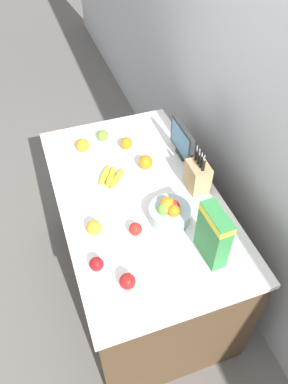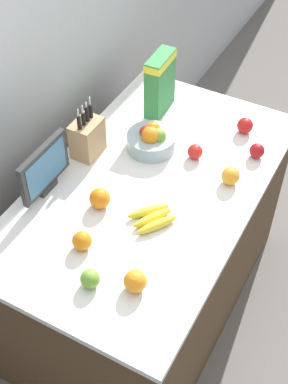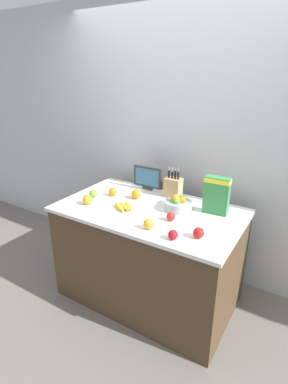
{
  "view_description": "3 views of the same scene",
  "coord_description": "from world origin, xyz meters",
  "px_view_note": "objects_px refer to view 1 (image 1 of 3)",
  "views": [
    {
      "loc": [
        1.37,
        -0.44,
        2.43
      ],
      "look_at": [
        0.03,
        0.03,
        0.94
      ],
      "focal_mm": 35.0,
      "sensor_mm": 36.0,
      "label": 1
    },
    {
      "loc": [
        -1.43,
        -0.75,
        2.49
      ],
      "look_at": [
        -0.09,
        -0.02,
        0.93
      ],
      "focal_mm": 50.0,
      "sensor_mm": 36.0,
      "label": 2
    },
    {
      "loc": [
        1.14,
        -1.92,
        1.93
      ],
      "look_at": [
        -0.07,
        0.03,
        1.01
      ],
      "focal_mm": 28.0,
      "sensor_mm": 36.0,
      "label": 3
    }
  ],
  "objects_px": {
    "apple_leftmost": "(103,135)",
    "knife_block": "(198,176)",
    "orange_mid_left": "(126,143)",
    "orange_front_left": "(146,162)",
    "fruit_bowl": "(169,212)",
    "apple_near_bananas": "(127,281)",
    "cereal_box": "(213,233)",
    "orange_near_bowl": "(94,227)",
    "apple_by_knife_block": "(96,264)",
    "apple_rightmost": "(135,229)",
    "orange_by_cereal": "(83,145)",
    "small_monitor": "(182,141)",
    "banana_bunch": "(111,177)"
  },
  "relations": [
    {
      "from": "small_monitor",
      "to": "orange_front_left",
      "type": "bearing_deg",
      "value": -83.66
    },
    {
      "from": "fruit_bowl",
      "to": "banana_bunch",
      "type": "height_order",
      "value": "fruit_bowl"
    },
    {
      "from": "apple_near_bananas",
      "to": "orange_front_left",
      "type": "height_order",
      "value": "orange_front_left"
    },
    {
      "from": "small_monitor",
      "to": "orange_by_cereal",
      "type": "bearing_deg",
      "value": -114.38
    },
    {
      "from": "apple_by_knife_block",
      "to": "orange_mid_left",
      "type": "xyz_separation_m",
      "value": [
        -0.81,
        0.4,
        0.0
      ]
    },
    {
      "from": "small_monitor",
      "to": "apple_rightmost",
      "type": "height_order",
      "value": "small_monitor"
    },
    {
      "from": "orange_mid_left",
      "to": "orange_front_left",
      "type": "xyz_separation_m",
      "value": [
        0.22,
        0.05,
        0.0
      ]
    },
    {
      "from": "orange_near_bowl",
      "to": "orange_mid_left",
      "type": "relative_size",
      "value": 1.04
    },
    {
      "from": "banana_bunch",
      "to": "apple_near_bananas",
      "type": "relative_size",
      "value": 2.77
    },
    {
      "from": "fruit_bowl",
      "to": "orange_mid_left",
      "type": "height_order",
      "value": "fruit_bowl"
    },
    {
      "from": "fruit_bowl",
      "to": "orange_by_cereal",
      "type": "distance_m",
      "value": 0.76
    },
    {
      "from": "fruit_bowl",
      "to": "orange_front_left",
      "type": "distance_m",
      "value": 0.42
    },
    {
      "from": "fruit_bowl",
      "to": "apple_leftmost",
      "type": "xyz_separation_m",
      "value": [
        -0.76,
        -0.16,
        -0.02
      ]
    },
    {
      "from": "apple_by_knife_block",
      "to": "apple_near_bananas",
      "type": "relative_size",
      "value": 0.9
    },
    {
      "from": "apple_near_bananas",
      "to": "orange_front_left",
      "type": "bearing_deg",
      "value": 154.63
    },
    {
      "from": "orange_mid_left",
      "to": "knife_block",
      "type": "bearing_deg",
      "value": 30.28
    },
    {
      "from": "knife_block",
      "to": "apple_rightmost",
      "type": "relative_size",
      "value": 4.07
    },
    {
      "from": "cereal_box",
      "to": "orange_near_bowl",
      "type": "bearing_deg",
      "value": -124.38
    },
    {
      "from": "small_monitor",
      "to": "orange_near_bowl",
      "type": "distance_m",
      "value": 0.77
    },
    {
      "from": "orange_front_left",
      "to": "fruit_bowl",
      "type": "bearing_deg",
      "value": -2.1
    },
    {
      "from": "orange_mid_left",
      "to": "orange_by_cereal",
      "type": "bearing_deg",
      "value": -103.91
    },
    {
      "from": "cereal_box",
      "to": "orange_by_cereal",
      "type": "height_order",
      "value": "cereal_box"
    },
    {
      "from": "banana_bunch",
      "to": "orange_near_bowl",
      "type": "height_order",
      "value": "orange_near_bowl"
    },
    {
      "from": "orange_by_cereal",
      "to": "orange_front_left",
      "type": "distance_m",
      "value": 0.43
    },
    {
      "from": "orange_near_bowl",
      "to": "orange_mid_left",
      "type": "xyz_separation_m",
      "value": [
        -0.59,
        0.36,
        -0.0
      ]
    },
    {
      "from": "cereal_box",
      "to": "apple_rightmost",
      "type": "xyz_separation_m",
      "value": [
        -0.24,
        -0.3,
        -0.13
      ]
    },
    {
      "from": "apple_rightmost",
      "to": "orange_near_bowl",
      "type": "height_order",
      "value": "orange_near_bowl"
    },
    {
      "from": "apple_rightmost",
      "to": "orange_near_bowl",
      "type": "relative_size",
      "value": 0.86
    },
    {
      "from": "cereal_box",
      "to": "apple_near_bananas",
      "type": "relative_size",
      "value": 3.95
    },
    {
      "from": "small_monitor",
      "to": "cereal_box",
      "type": "bearing_deg",
      "value": -12.08
    },
    {
      "from": "cereal_box",
      "to": "orange_mid_left",
      "type": "xyz_separation_m",
      "value": [
        -0.91,
        -0.14,
        -0.13
      ]
    },
    {
      "from": "apple_leftmost",
      "to": "apple_near_bananas",
      "type": "relative_size",
      "value": 0.95
    },
    {
      "from": "banana_bunch",
      "to": "apple_by_knife_block",
      "type": "bearing_deg",
      "value": -22.08
    },
    {
      "from": "banana_bunch",
      "to": "orange_front_left",
      "type": "bearing_deg",
      "value": 97.24
    },
    {
      "from": "apple_near_bananas",
      "to": "orange_mid_left",
      "type": "xyz_separation_m",
      "value": [
        -0.94,
        0.29,
        0.0
      ]
    },
    {
      "from": "knife_block",
      "to": "apple_by_knife_block",
      "type": "relative_size",
      "value": 4.04
    },
    {
      "from": "fruit_bowl",
      "to": "orange_near_bowl",
      "type": "relative_size",
      "value": 2.79
    },
    {
      "from": "orange_mid_left",
      "to": "orange_front_left",
      "type": "bearing_deg",
      "value": 14.26
    },
    {
      "from": "small_monitor",
      "to": "orange_by_cereal",
      "type": "xyz_separation_m",
      "value": [
        -0.25,
        -0.56,
        -0.08
      ]
    },
    {
      "from": "apple_near_bananas",
      "to": "apple_rightmost",
      "type": "bearing_deg",
      "value": 154.72
    },
    {
      "from": "apple_leftmost",
      "to": "apple_rightmost",
      "type": "bearing_deg",
      "value": -2.98
    },
    {
      "from": "orange_near_bowl",
      "to": "apple_near_bananas",
      "type": "bearing_deg",
      "value": 11.12
    },
    {
      "from": "apple_leftmost",
      "to": "knife_block",
      "type": "bearing_deg",
      "value": 33.27
    },
    {
      "from": "knife_block",
      "to": "cereal_box",
      "type": "relative_size",
      "value": 0.93
    },
    {
      "from": "banana_bunch",
      "to": "orange_mid_left",
      "type": "distance_m",
      "value": 0.3
    },
    {
      "from": "fruit_bowl",
      "to": "apple_near_bananas",
      "type": "height_order",
      "value": "fruit_bowl"
    },
    {
      "from": "apple_near_bananas",
      "to": "orange_near_bowl",
      "type": "distance_m",
      "value": 0.36
    },
    {
      "from": "knife_block",
      "to": "apple_by_knife_block",
      "type": "distance_m",
      "value": 0.76
    },
    {
      "from": "apple_leftmost",
      "to": "orange_near_bowl",
      "type": "relative_size",
      "value": 0.91
    },
    {
      "from": "fruit_bowl",
      "to": "orange_front_left",
      "type": "height_order",
      "value": "fruit_bowl"
    }
  ]
}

